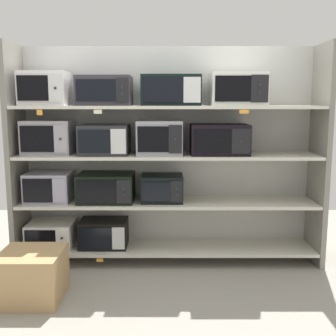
% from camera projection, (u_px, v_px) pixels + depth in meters
% --- Properties ---
extents(ground, '(6.98, 6.00, 0.02)m').
position_uv_depth(ground, '(168.00, 308.00, 3.31)').
color(ground, gray).
extents(back_panel, '(3.18, 0.04, 2.19)m').
position_uv_depth(back_panel, '(168.00, 152.00, 4.39)').
color(back_panel, '#B2B2AD').
rests_on(back_panel, ground).
extents(upright_left, '(0.05, 0.51, 2.19)m').
position_uv_depth(upright_left, '(17.00, 156.00, 4.12)').
color(upright_left, gray).
rests_on(upright_left, ground).
extents(upright_right, '(0.05, 0.51, 2.19)m').
position_uv_depth(upright_right, '(319.00, 156.00, 4.12)').
color(upright_right, gray).
rests_on(upright_right, ground).
extents(shelf_0, '(2.98, 0.51, 0.03)m').
position_uv_depth(shelf_0, '(168.00, 247.00, 4.27)').
color(shelf_0, beige).
rests_on(shelf_0, ground).
extents(microwave_0, '(0.46, 0.43, 0.26)m').
position_uv_depth(microwave_0, '(52.00, 234.00, 4.25)').
color(microwave_0, silver).
rests_on(microwave_0, shelf_0).
extents(microwave_1, '(0.48, 0.34, 0.28)m').
position_uv_depth(microwave_1, '(104.00, 233.00, 4.24)').
color(microwave_1, black).
rests_on(microwave_1, shelf_0).
extents(price_tag_0, '(0.07, 0.00, 0.03)m').
position_uv_depth(price_tag_0, '(100.00, 260.00, 4.02)').
color(price_tag_0, orange).
extents(shelf_1, '(2.98, 0.51, 0.03)m').
position_uv_depth(shelf_1, '(168.00, 202.00, 4.20)').
color(shelf_1, beige).
extents(microwave_2, '(0.45, 0.37, 0.29)m').
position_uv_depth(microwave_2, '(49.00, 187.00, 4.17)').
color(microwave_2, '#9E9AAF').
rests_on(microwave_2, shelf_1).
extents(microwave_3, '(0.56, 0.43, 0.28)m').
position_uv_depth(microwave_3, '(106.00, 187.00, 4.17)').
color(microwave_3, black).
rests_on(microwave_3, shelf_1).
extents(microwave_4, '(0.42, 0.36, 0.27)m').
position_uv_depth(microwave_4, '(162.00, 188.00, 4.17)').
color(microwave_4, black).
rests_on(microwave_4, shelf_1).
extents(shelf_2, '(2.98, 0.51, 0.03)m').
position_uv_depth(shelf_2, '(168.00, 156.00, 4.12)').
color(shelf_2, beige).
extents(microwave_5, '(0.48, 0.36, 0.34)m').
position_uv_depth(microwave_5, '(48.00, 137.00, 4.09)').
color(microwave_5, '#9E9AA2').
rests_on(microwave_5, shelf_2).
extents(microwave_6, '(0.48, 0.43, 0.30)m').
position_uv_depth(microwave_6, '(105.00, 139.00, 4.09)').
color(microwave_6, '#28292D').
rests_on(microwave_6, shelf_2).
extents(microwave_7, '(0.45, 0.43, 0.34)m').
position_uv_depth(microwave_7, '(160.00, 137.00, 4.09)').
color(microwave_7, '#9999A4').
rests_on(microwave_7, shelf_2).
extents(microwave_8, '(0.57, 0.43, 0.30)m').
position_uv_depth(microwave_8, '(219.00, 139.00, 4.09)').
color(microwave_8, black).
rests_on(microwave_8, shelf_2).
extents(shelf_3, '(2.98, 0.51, 0.03)m').
position_uv_depth(shelf_3, '(168.00, 107.00, 4.04)').
color(shelf_3, beige).
extents(microwave_9, '(0.45, 0.37, 0.33)m').
position_uv_depth(microwave_9, '(45.00, 89.00, 4.01)').
color(microwave_9, silver).
rests_on(microwave_9, shelf_3).
extents(microwave_10, '(0.52, 0.42, 0.29)m').
position_uv_depth(microwave_10, '(105.00, 91.00, 4.02)').
color(microwave_10, '#332F36').
rests_on(microwave_10, shelf_3).
extents(microwave_11, '(0.57, 0.38, 0.30)m').
position_uv_depth(microwave_11, '(171.00, 90.00, 4.01)').
color(microwave_11, black).
rests_on(microwave_11, shelf_3).
extents(microwave_12, '(0.53, 0.44, 0.32)m').
position_uv_depth(microwave_12, '(237.00, 89.00, 4.01)').
color(microwave_12, silver).
rests_on(microwave_12, shelf_3).
extents(price_tag_1, '(0.05, 0.00, 0.05)m').
position_uv_depth(price_tag_1, '(40.00, 112.00, 3.79)').
color(price_tag_1, orange).
extents(price_tag_2, '(0.08, 0.00, 0.04)m').
position_uv_depth(price_tag_2, '(98.00, 112.00, 3.79)').
color(price_tag_2, beige).
extents(price_tag_3, '(0.09, 0.00, 0.04)m').
position_uv_depth(price_tag_3, '(244.00, 112.00, 3.79)').
color(price_tag_3, orange).
extents(shipping_carton, '(0.51, 0.51, 0.40)m').
position_uv_depth(shipping_carton, '(32.00, 275.00, 3.42)').
color(shipping_carton, tan).
rests_on(shipping_carton, ground).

